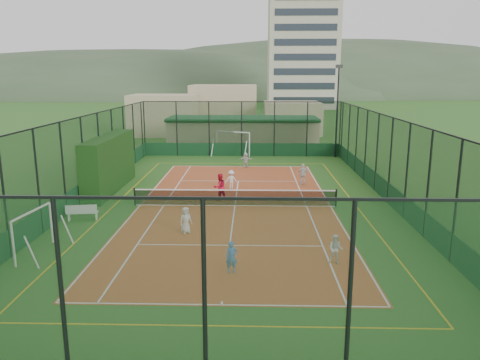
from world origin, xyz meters
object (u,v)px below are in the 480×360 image
object	(u,v)px
apartment_tower	(303,39)
coach	(220,187)
clubhouse	(243,133)
white_bench	(82,212)
child_near_mid	(232,257)
floodlight_ne	(337,112)
child_far_right	(303,174)
futsal_goal_far	(233,144)
child_far_back	(246,160)
child_far_left	(231,180)
child_near_left	(186,220)
child_near_right	(336,249)
futsal_goal_near	(33,233)

from	to	relation	value
apartment_tower	coach	distance (m)	83.05
clubhouse	white_bench	world-z (taller)	clubhouse
white_bench	child_near_mid	distance (m)	10.24
floodlight_ne	clubhouse	bearing A→B (deg)	147.88
white_bench	child_far_right	world-z (taller)	child_far_right
clubhouse	futsal_goal_far	bearing A→B (deg)	-99.50
child_far_back	coach	bearing A→B (deg)	76.05
floodlight_ne	coach	xyz separation A→B (m)	(-9.55, -15.40, -3.30)
coach	child_near_mid	bearing A→B (deg)	63.09
apartment_tower	child_far_left	xyz separation A→B (m)	(-12.40, -77.94, -14.36)
child_near_left	child_far_back	world-z (taller)	child_near_left
child_near_right	coach	xyz separation A→B (m)	(-5.27, 9.52, 0.22)
floodlight_ne	child_far_back	bearing A→B (deg)	-147.51
child_far_left	coach	xyz separation A→B (m)	(-0.55, -2.86, 0.19)
child_near_mid	child_near_right	bearing A→B (deg)	4.05
apartment_tower	child_near_mid	size ratio (longest dim) A/B	24.38
futsal_goal_near	child_near_right	bearing A→B (deg)	-86.70
futsal_goal_far	child_far_right	size ratio (longest dim) A/B	2.34
child_far_right	child_far_back	world-z (taller)	child_far_right
floodlight_ne	child_far_left	size ratio (longest dim) A/B	6.59
child_far_back	floodlight_ne	bearing A→B (deg)	-153.64
clubhouse	child_near_right	size ratio (longest dim) A/B	12.73
child_near_mid	child_far_back	bearing A→B (deg)	80.32
child_near_mid	child_far_right	world-z (taller)	child_far_right
coach	futsal_goal_near	bearing A→B (deg)	17.46
child_near_mid	child_far_left	bearing A→B (deg)	83.62
white_bench	child_near_mid	world-z (taller)	child_near_mid
child_far_back	child_near_left	bearing A→B (deg)	74.71
floodlight_ne	child_near_left	size ratio (longest dim) A/B	6.49
white_bench	child_near_right	distance (m)	13.27
white_bench	child_near_mid	xyz separation A→B (m)	(8.02, -6.37, 0.18)
coach	floodlight_ne	bearing A→B (deg)	-155.10
child_near_left	child_far_left	size ratio (longest dim) A/B	1.01
futsal_goal_far	child_far_left	distance (m)	13.03
clubhouse	child_far_right	size ratio (longest dim) A/B	10.33
futsal_goal_far	child_near_left	xyz separation A→B (m)	(-1.34, -21.84, -0.47)
child_far_left	child_near_mid	bearing A→B (deg)	79.62
child_far_left	child_far_back	distance (m)	7.40
futsal_goal_near	child_far_left	world-z (taller)	futsal_goal_near
child_near_mid	coach	world-z (taller)	coach
white_bench	futsal_goal_near	size ratio (longest dim) A/B	0.55
child_near_right	coach	distance (m)	10.88
futsal_goal_far	coach	distance (m)	15.88
apartment_tower	child_far_back	size ratio (longest dim) A/B	24.38
futsal_goal_near	child_far_back	xyz separation A→B (m)	(8.60, 19.01, -0.30)
apartment_tower	futsal_goal_far	distance (m)	67.62
white_bench	child_far_left	distance (m)	10.16
futsal_goal_far	child_near_left	distance (m)	21.88
futsal_goal_near	futsal_goal_far	world-z (taller)	futsal_goal_far
floodlight_ne	white_bench	xyz separation A→B (m)	(-16.40, -19.50, -3.68)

